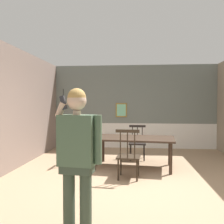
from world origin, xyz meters
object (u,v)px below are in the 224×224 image
object	(u,v)px
chair_near_window	(128,155)
person_figure	(78,151)
dining_table	(134,140)
chair_by_doorway	(80,146)
chair_at_table_head	(137,142)

from	to	relation	value
chair_near_window	person_figure	bearing A→B (deg)	-99.02
dining_table	chair_by_doorway	xyz separation A→B (m)	(-1.34, 0.15, -0.18)
dining_table	person_figure	size ratio (longest dim) A/B	1.18
chair_near_window	chair_at_table_head	distance (m)	1.82
chair_by_doorway	person_figure	size ratio (longest dim) A/B	0.55
chair_near_window	person_figure	world-z (taller)	person_figure
chair_near_window	chair_by_doorway	distance (m)	1.62
chair_at_table_head	person_figure	xyz separation A→B (m)	(-0.73, -3.99, 0.53)
chair_at_table_head	person_figure	world-z (taller)	person_figure
dining_table	person_figure	bearing A→B (deg)	-101.55
chair_by_doorway	chair_near_window	bearing A→B (deg)	53.66
chair_near_window	chair_at_table_head	size ratio (longest dim) A/B	1.11
dining_table	chair_near_window	world-z (taller)	chair_near_window
chair_at_table_head	chair_by_doorway	bearing A→B (deg)	28.70
chair_near_window	dining_table	bearing A→B (deg)	88.24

